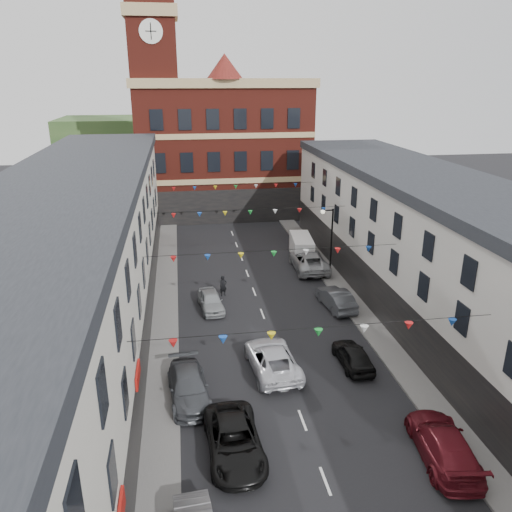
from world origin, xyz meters
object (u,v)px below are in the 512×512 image
moving_car (272,359)px  car_right_f (309,261)px  white_van (301,247)px  car_right_e (336,298)px  street_lamp (329,234)px  car_right_d (353,355)px  car_right_c (443,444)px  car_left_e (211,301)px  car_left_c (234,440)px  car_left_d (189,387)px  pedestrian (223,286)px

moving_car → car_right_f: bearing=-116.2°
white_van → car_right_e: bearing=-84.7°
street_lamp → car_right_f: street_lamp is taller
white_van → car_right_d: bearing=-88.7°
car_right_c → white_van: (0.10, 26.74, 0.25)m
car_left_e → car_right_c: size_ratio=0.75×
moving_car → white_van: size_ratio=1.18×
car_left_c → car_right_d: size_ratio=1.32×
car_left_d → car_right_e: (11.00, 9.52, 0.02)m
car_left_e → white_van: (9.20, 9.91, 0.34)m
car_left_c → car_left_d: 4.87m
street_lamp → pedestrian: street_lamp is taller
car_right_f → car_left_c: bearing=68.7°
car_right_f → car_right_c: bearing=91.3°
car_right_c → moving_car: car_right_c is taller
car_right_c → car_right_f: (0.00, 23.54, 0.06)m
car_left_c → white_van: bearing=67.7°
car_left_e → moving_car: moving_car is taller
car_left_d → car_left_e: bearing=75.0°
car_right_c → pedestrian: (-7.98, 19.09, 0.05)m
car_left_c → car_left_e: size_ratio=1.31×
car_right_e → pedestrian: pedestrian is taller
car_right_c → white_van: white_van is taller
car_left_c → pedestrian: pedestrian is taller
car_right_c → street_lamp: bearing=-85.3°
car_left_e → car_right_d: car_left_e is taller
car_right_c → moving_car: size_ratio=0.97×
car_left_e → white_van: white_van is taller
street_lamp → car_right_d: 14.13m
car_right_e → car_left_d: bearing=34.1°
street_lamp → car_right_f: size_ratio=1.01×
car_right_c → car_right_e: car_right_c is taller
moving_car → pedestrian: pedestrian is taller
car_left_c → car_right_c: car_right_c is taller
car_left_d → car_right_f: (11.00, 17.36, 0.11)m
white_van → car_left_c: bearing=-104.3°
street_lamp → car_left_c: bearing=-117.2°
car_left_d → car_right_c: bearing=-34.3°
car_right_e → pedestrian: 8.67m
car_right_d → street_lamp: bearing=-101.5°
car_right_c → pedestrian: 20.70m
car_right_c → car_right_e: bearing=-82.5°
car_right_f → street_lamp: bearing=118.4°
car_right_f → car_left_d: bearing=59.0°
car_right_d → car_right_f: bearing=-96.3°
car_left_c → white_van: (9.20, 25.03, 0.30)m
car_left_d → car_right_e: car_right_e is taller
street_lamp → car_left_c: 22.46m
street_lamp → car_right_f: 3.85m
car_left_d → pedestrian: bearing=71.9°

